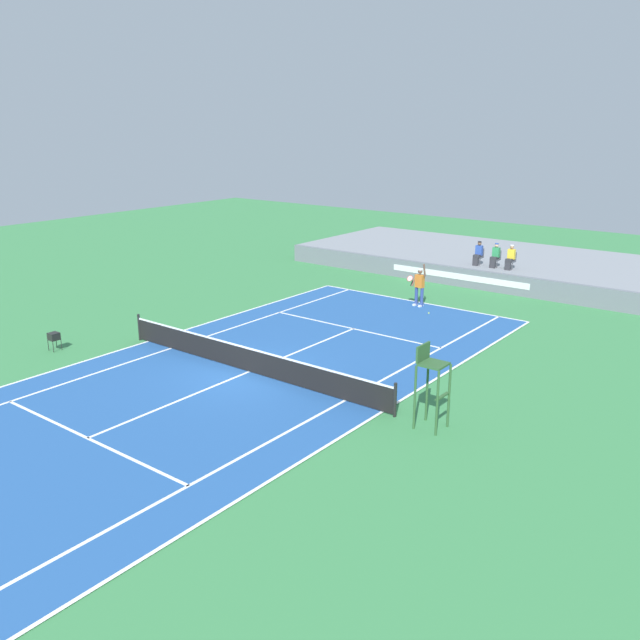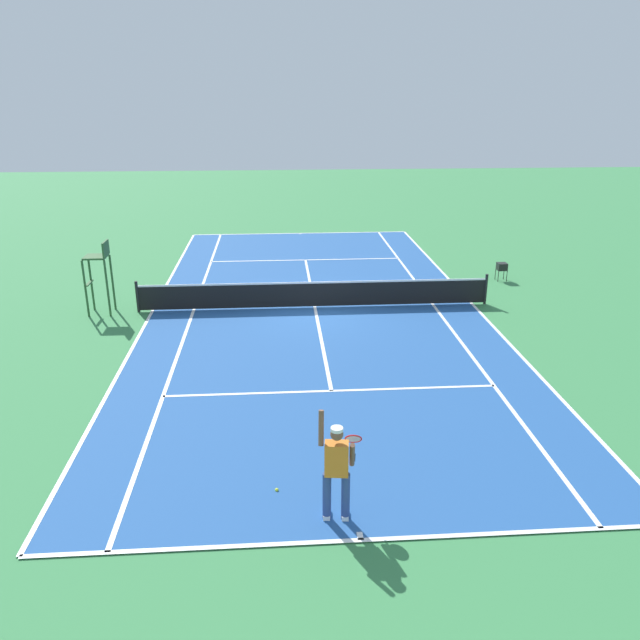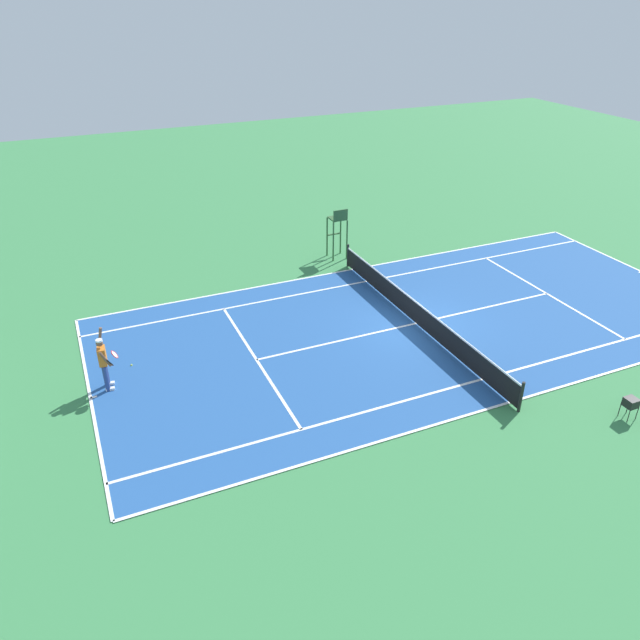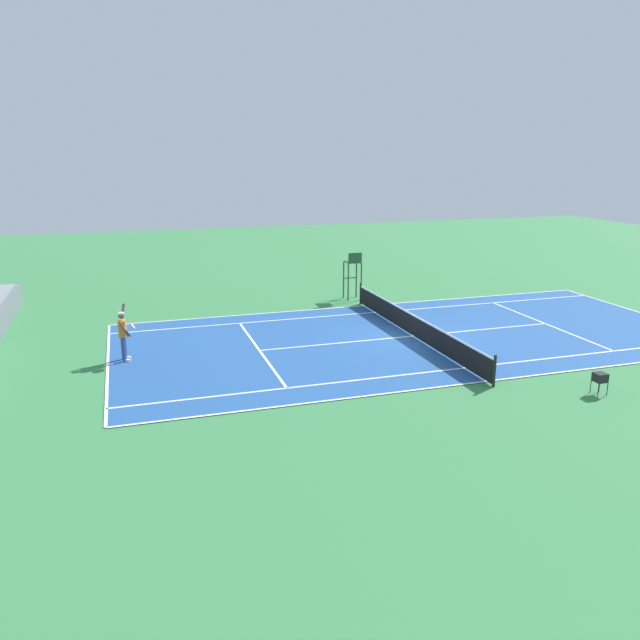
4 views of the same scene
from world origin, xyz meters
name	(u,v)px [view 1 (image 1 of 4)]	position (x,y,z in m)	size (l,w,h in m)	color
ground_plane	(248,373)	(0.00, 0.00, 0.00)	(80.00, 80.00, 0.00)	#387F47
court	(248,372)	(0.00, 0.00, 0.01)	(11.08, 23.88, 0.03)	#235193
net	(248,358)	(0.00, 0.00, 0.52)	(11.98, 0.10, 1.07)	black
barrier_wall	(458,277)	(0.00, 16.13, 0.50)	(22.39, 0.25, 1.01)	slate
bleacher_platform	(496,262)	(0.00, 20.99, 0.50)	(22.39, 9.49, 1.01)	gray
spectator_seated_0	(478,254)	(0.48, 17.36, 1.62)	(0.44, 0.60, 1.27)	#474C56
spectator_seated_1	(495,256)	(1.44, 17.36, 1.62)	(0.44, 0.60, 1.27)	#474C56
spectator_seated_2	(511,258)	(2.28, 17.36, 1.62)	(0.44, 0.60, 1.27)	#474C56
tennis_player	(419,286)	(0.35, 11.28, 0.99)	(0.80, 0.62, 2.08)	navy
tennis_ball	(429,313)	(1.38, 10.42, 0.03)	(0.07, 0.07, 0.07)	#D1E533
umpire_chair	(431,376)	(7.07, 0.00, 1.56)	(0.77, 0.77, 2.44)	#2D562D
ball_hopper	(54,336)	(-7.49, -2.78, 0.57)	(0.36, 0.36, 0.70)	black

